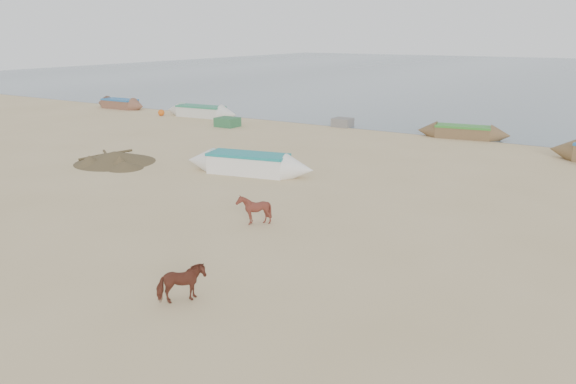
% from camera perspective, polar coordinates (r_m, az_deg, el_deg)
% --- Properties ---
extents(ground, '(140.00, 140.00, 0.00)m').
position_cam_1_polar(ground, '(15.62, -7.88, -6.96)').
color(ground, tan).
rests_on(ground, ground).
extents(sea, '(160.00, 160.00, 0.00)m').
position_cam_1_polar(sea, '(93.61, 26.76, 10.58)').
color(sea, slate).
rests_on(sea, ground).
extents(calf_front, '(0.92, 0.82, 1.00)m').
position_cam_1_polar(calf_front, '(18.22, -3.49, -1.78)').
color(calf_front, '#55241B').
rests_on(calf_front, ground).
extents(calf_right, '(1.00, 1.10, 0.94)m').
position_cam_1_polar(calf_right, '(13.27, -10.73, -9.16)').
color(calf_right, '#5D2B1E').
rests_on(calf_right, ground).
extents(near_canoe, '(6.16, 2.48, 0.92)m').
position_cam_1_polar(near_canoe, '(24.80, -4.06, 2.90)').
color(near_canoe, white).
rests_on(near_canoe, ground).
extents(debris_pile, '(4.95, 4.95, 0.54)m').
position_cam_1_polar(debris_pile, '(28.23, -17.19, 3.43)').
color(debris_pile, brown).
rests_on(debris_pile, ground).
extents(waterline_canoes, '(56.02, 5.25, 0.93)m').
position_cam_1_polar(waterline_canoes, '(33.01, 17.47, 5.38)').
color(waterline_canoes, brown).
rests_on(waterline_canoes, ground).
extents(beach_clutter, '(43.28, 5.43, 0.64)m').
position_cam_1_polar(beach_clutter, '(31.56, 21.58, 4.34)').
color(beach_clutter, '#2C633C').
rests_on(beach_clutter, ground).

